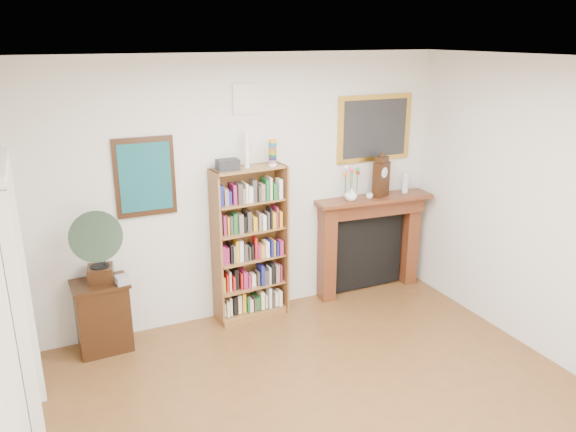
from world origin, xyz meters
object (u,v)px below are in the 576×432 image
object	(u,v)px
flower_vase	(351,194)
teacup	(369,196)
fireplace	(369,235)
gramophone	(98,243)
bottle_right	(406,184)
side_cabinet	(103,316)
bookshelf	(250,236)
mantel_clock	(381,177)
cd_stack	(122,280)
bottle_left	(405,183)

from	to	relation	value
flower_vase	teacup	bearing A→B (deg)	-6.17
fireplace	gramophone	world-z (taller)	gramophone
teacup	bottle_right	bearing A→B (deg)	7.39
fireplace	teacup	bearing A→B (deg)	-125.82
fireplace	side_cabinet	bearing A→B (deg)	-173.83
flower_vase	bottle_right	bearing A→B (deg)	3.40
bookshelf	teacup	bearing A→B (deg)	-7.04
mantel_clock	flower_vase	xyz separation A→B (m)	(-0.40, -0.01, -0.15)
cd_stack	teacup	bearing A→B (deg)	2.68
gramophone	cd_stack	xyz separation A→B (m)	(0.18, -0.04, -0.39)
side_cabinet	flower_vase	xyz separation A→B (m)	(2.76, 0.03, 0.90)
bottle_left	gramophone	bearing A→B (deg)	-177.55
mantel_clock	flower_vase	size ratio (longest dim) A/B	3.18
flower_vase	gramophone	bearing A→B (deg)	-177.49
bottle_left	cd_stack	bearing A→B (deg)	-176.80
bookshelf	cd_stack	world-z (taller)	bookshelf
fireplace	teacup	xyz separation A→B (m)	(-0.09, -0.10, 0.52)
gramophone	teacup	distance (m)	2.97
cd_stack	mantel_clock	bearing A→B (deg)	3.23
bookshelf	gramophone	world-z (taller)	bookshelf
fireplace	flower_vase	world-z (taller)	flower_vase
gramophone	bottle_left	world-z (taller)	gramophone
side_cabinet	gramophone	bearing A→B (deg)	-77.49
side_cabinet	flower_vase	world-z (taller)	flower_vase
bottle_left	bottle_right	size ratio (longest dim) A/B	1.20
bookshelf	fireplace	bearing A→B (deg)	-3.03
bottle_right	side_cabinet	bearing A→B (deg)	-178.77
side_cabinet	cd_stack	distance (m)	0.46
bookshelf	teacup	world-z (taller)	bookshelf
bookshelf	bottle_right	bearing A→B (deg)	-4.45
bottle_right	mantel_clock	bearing A→B (deg)	-174.73
bookshelf	cd_stack	size ratio (longest dim) A/B	16.08
fireplace	bottle_left	xyz separation A→B (m)	(0.44, -0.05, 0.61)
bookshelf	teacup	distance (m)	1.46
mantel_clock	teacup	distance (m)	0.26
fireplace	flower_vase	bearing A→B (deg)	-161.91
fireplace	mantel_clock	distance (m)	0.72
bottle_right	fireplace	bearing A→B (deg)	176.01
side_cabinet	bookshelf	bearing A→B (deg)	-0.27
fireplace	cd_stack	bearing A→B (deg)	-171.19
bookshelf	side_cabinet	distance (m)	1.66
mantel_clock	bottle_left	distance (m)	0.37
mantel_clock	flower_vase	bearing A→B (deg)	156.99
cd_stack	teacup	distance (m)	2.83
teacup	bookshelf	bearing A→B (deg)	178.07
gramophone	mantel_clock	distance (m)	3.15
fireplace	gramophone	size ratio (longest dim) A/B	1.86
side_cabinet	bottle_left	bearing A→B (deg)	-1.26
bookshelf	teacup	xyz separation A→B (m)	(1.43, -0.05, 0.28)
side_cabinet	bottle_right	world-z (taller)	bottle_right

